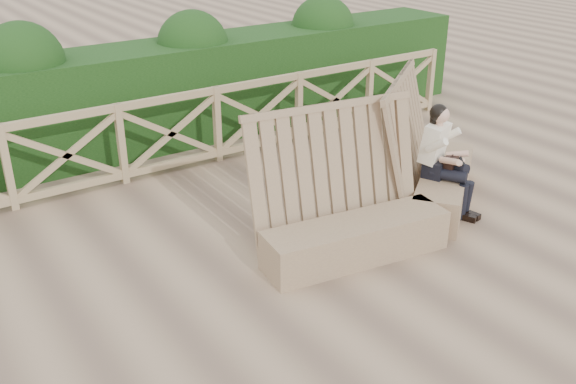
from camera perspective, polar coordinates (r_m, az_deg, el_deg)
ground at (r=6.47m, az=3.33°, el=-8.12°), size 60.00×60.00×0.00m
bench at (r=7.49m, az=9.79°, el=-0.19°), size 3.82×1.86×1.57m
woman at (r=7.84m, az=13.60°, el=3.19°), size 0.51×0.83×1.33m
guardrail at (r=8.96m, az=-10.36°, el=5.12°), size 10.10×0.09×1.10m
hedge at (r=9.97m, az=-13.38°, el=8.04°), size 12.00×1.20×1.50m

